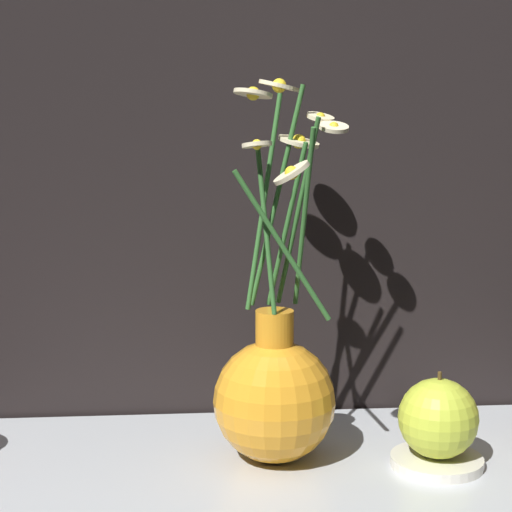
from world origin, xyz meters
name	(u,v)px	position (x,y,z in m)	size (l,w,h in m)	color
ground_plane	(247,480)	(0.00, 0.00, 0.00)	(6.00, 6.00, 0.00)	black
shelf	(247,475)	(0.00, 0.00, 0.01)	(0.85, 0.35, 0.01)	#B2B7BC
vase_with_flowers	(275,390)	(0.03, 0.02, 0.09)	(0.14, 0.19, 0.39)	orange
saucer_plate	(437,461)	(0.19, -0.01, 0.02)	(0.09, 0.09, 0.01)	silver
orange_fruit	(438,418)	(0.19, -0.01, 0.06)	(0.08, 0.08, 0.09)	#B7C638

